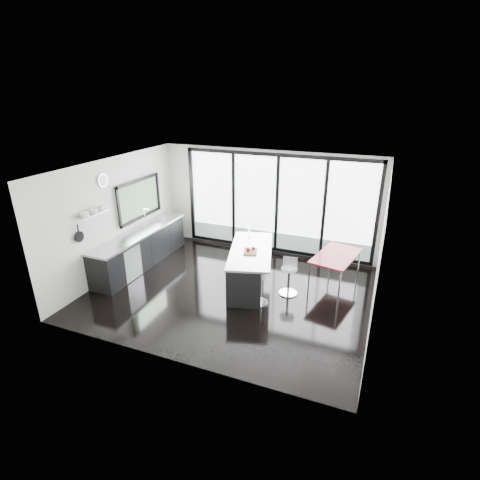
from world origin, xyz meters
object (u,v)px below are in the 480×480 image
at_px(bar_stool_far, 289,281).
at_px(red_table, 335,270).
at_px(island, 248,267).
at_px(bar_stool_near, 259,290).

xyz_separation_m(bar_stool_far, red_table, (0.87, 0.81, 0.05)).
distance_m(island, bar_stool_near, 0.88).
bearing_deg(bar_stool_near, red_table, 31.54).
bearing_deg(island, red_table, 21.41).
bearing_deg(bar_stool_far, bar_stool_near, -136.64).
xyz_separation_m(bar_stool_near, red_table, (1.35, 1.43, 0.05)).
distance_m(bar_stool_near, red_table, 1.97).
height_order(bar_stool_near, bar_stool_far, bar_stool_far).
height_order(island, bar_stool_near, island).
distance_m(bar_stool_near, bar_stool_far, 0.78).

